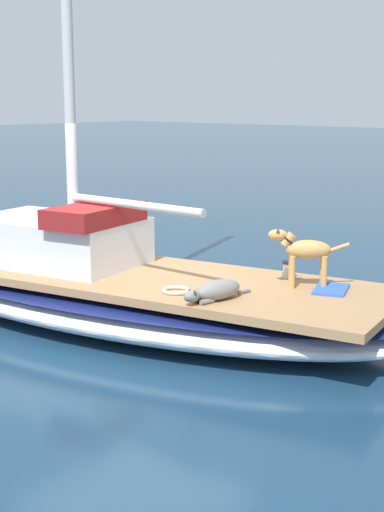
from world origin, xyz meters
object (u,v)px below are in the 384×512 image
sailboat_main (132,297)px  dog_tan (304,251)px  coiled_rope (176,291)px  deck_winch (288,270)px  deck_towel (331,289)px  dog_grey (215,291)px

sailboat_main → dog_tan: bearing=-69.2°
dog_tan → coiled_rope: bearing=140.1°
coiled_rope → deck_winch: bearing=-22.2°
coiled_rope → sailboat_main: bearing=71.1°
dog_tan → coiled_rope: (-1.14, 0.96, -0.40)m
deck_winch → coiled_rope: bearing=157.8°
sailboat_main → deck_winch: deck_winch is taller
deck_winch → coiled_rope: (-1.41, 0.58, -0.08)m
dog_tan → coiled_rope: 1.54m
coiled_rope → dog_tan: bearing=-39.9°
coiled_rope → deck_towel: coiled_rope is taller
sailboat_main → dog_grey: dog_grey is taller
dog_tan → deck_towel: (0.07, -0.33, -0.41)m
deck_towel → sailboat_main: bearing=109.6°
sailboat_main → deck_towel: size_ratio=13.53×
deck_winch → dog_grey: bearing=178.6°
deck_winch → sailboat_main: bearing=122.2°
deck_towel → deck_winch: bearing=74.3°
deck_towel → dog_tan: bearing=101.6°
deck_winch → deck_towel: deck_winch is taller
sailboat_main → coiled_rope: bearing=-108.9°
dog_grey → coiled_rope: bearing=93.3°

